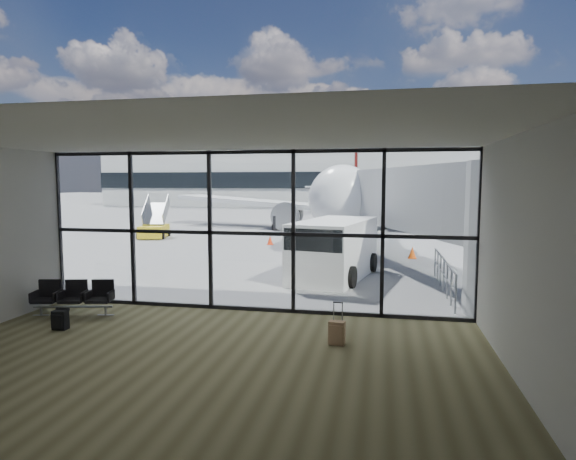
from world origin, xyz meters
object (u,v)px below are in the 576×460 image
(service_van, at_px, (333,248))
(mobile_stairs, at_px, (154,229))
(seating_row, at_px, (75,296))
(belt_loader, at_px, (284,220))
(airliner, at_px, (352,194))
(suitcase, at_px, (337,333))
(backpack, at_px, (60,320))

(service_van, bearing_deg, mobile_stairs, 150.51)
(seating_row, xyz_separation_m, service_van, (6.43, 6.53, 0.60))
(belt_loader, bearing_deg, seating_row, -99.99)
(airliner, distance_m, mobile_stairs, 16.09)
(airliner, height_order, service_van, airliner)
(airliner, xyz_separation_m, service_van, (0.72, -21.38, -1.61))
(seating_row, bearing_deg, airliner, 66.29)
(suitcase, bearing_deg, airliner, 99.90)
(suitcase, bearing_deg, service_van, 103.25)
(seating_row, height_order, mobile_stairs, mobile_stairs)
(backpack, xyz_separation_m, mobile_stairs, (-7.10, 19.08, 0.28))
(suitcase, xyz_separation_m, belt_loader, (-6.70, 26.56, 0.36))
(belt_loader, bearing_deg, service_van, -81.51)
(service_van, height_order, mobile_stairs, mobile_stairs)
(airliner, xyz_separation_m, belt_loader, (-5.12, -2.47, -2.08))
(backpack, bearing_deg, belt_loader, 88.67)
(backpack, bearing_deg, airliner, 78.75)
(service_van, xyz_separation_m, belt_loader, (-5.84, 18.91, -0.47))
(seating_row, height_order, belt_loader, belt_loader)
(airliner, bearing_deg, belt_loader, -156.17)
(service_van, xyz_separation_m, mobile_stairs, (-13.01, 11.24, -0.59))
(seating_row, bearing_deg, suitcase, -20.93)
(seating_row, distance_m, mobile_stairs, 18.94)
(belt_loader, bearing_deg, airliner, 17.12)
(backpack, distance_m, service_van, 9.86)
(backpack, height_order, suitcase, suitcase)
(seating_row, relative_size, suitcase, 2.24)
(airliner, xyz_separation_m, mobile_stairs, (-12.29, -10.14, -2.19))
(airliner, bearing_deg, suitcase, -88.83)
(suitcase, relative_size, belt_loader, 0.22)
(suitcase, bearing_deg, backpack, -171.58)
(suitcase, height_order, airliner, airliner)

